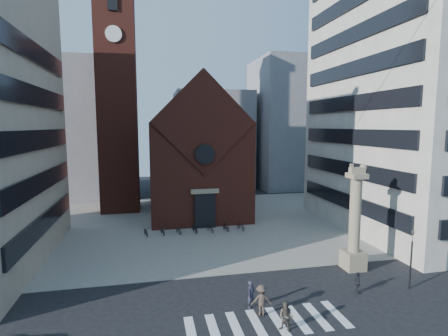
{
  "coord_description": "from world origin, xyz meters",
  "views": [
    {
      "loc": [
        -6.08,
        -21.52,
        11.63
      ],
      "look_at": [
        0.3,
        8.0,
        7.98
      ],
      "focal_mm": 28.0,
      "sensor_mm": 36.0,
      "label": 1
    }
  ],
  "objects_px": {
    "traffic_light": "(411,258)",
    "scooter_0": "(146,232)",
    "pedestrian_1": "(286,317)",
    "pedestrian_2": "(357,283)",
    "pedestrian_0": "(251,294)",
    "lion_column": "(355,228)"
  },
  "relations": [
    {
      "from": "pedestrian_0",
      "to": "scooter_0",
      "type": "bearing_deg",
      "value": 74.26
    },
    {
      "from": "lion_column",
      "to": "pedestrian_2",
      "type": "height_order",
      "value": "lion_column"
    },
    {
      "from": "pedestrian_0",
      "to": "pedestrian_1",
      "type": "xyz_separation_m",
      "value": [
        1.17,
        -2.97,
        0.0
      ]
    },
    {
      "from": "traffic_light",
      "to": "pedestrian_0",
      "type": "distance_m",
      "value": 11.97
    },
    {
      "from": "pedestrian_1",
      "to": "traffic_light",
      "type": "bearing_deg",
      "value": 56.36
    },
    {
      "from": "pedestrian_1",
      "to": "pedestrian_0",
      "type": "bearing_deg",
      "value": 151.88
    },
    {
      "from": "lion_column",
      "to": "pedestrian_1",
      "type": "bearing_deg",
      "value": -140.9
    },
    {
      "from": "lion_column",
      "to": "scooter_0",
      "type": "distance_m",
      "value": 20.85
    },
    {
      "from": "pedestrian_0",
      "to": "pedestrian_1",
      "type": "height_order",
      "value": "pedestrian_1"
    },
    {
      "from": "traffic_light",
      "to": "pedestrian_1",
      "type": "height_order",
      "value": "traffic_light"
    },
    {
      "from": "lion_column",
      "to": "pedestrian_0",
      "type": "relative_size",
      "value": 4.93
    },
    {
      "from": "pedestrian_1",
      "to": "pedestrian_2",
      "type": "relative_size",
      "value": 1.15
    },
    {
      "from": "lion_column",
      "to": "pedestrian_1",
      "type": "relative_size",
      "value": 4.92
    },
    {
      "from": "traffic_light",
      "to": "scooter_0",
      "type": "relative_size",
      "value": 2.48
    },
    {
      "from": "pedestrian_2",
      "to": "scooter_0",
      "type": "xyz_separation_m",
      "value": [
        -14.49,
        16.12,
        -0.26
      ]
    },
    {
      "from": "traffic_light",
      "to": "pedestrian_2",
      "type": "bearing_deg",
      "value": 177.94
    },
    {
      "from": "traffic_light",
      "to": "pedestrian_0",
      "type": "bearing_deg",
      "value": -179.44
    },
    {
      "from": "pedestrian_1",
      "to": "pedestrian_2",
      "type": "bearing_deg",
      "value": 66.35
    },
    {
      "from": "pedestrian_0",
      "to": "pedestrian_2",
      "type": "height_order",
      "value": "pedestrian_0"
    },
    {
      "from": "pedestrian_0",
      "to": "scooter_0",
      "type": "distance_m",
      "value": 17.71
    },
    {
      "from": "pedestrian_2",
      "to": "pedestrian_0",
      "type": "bearing_deg",
      "value": 105.57
    },
    {
      "from": "traffic_light",
      "to": "scooter_0",
      "type": "bearing_deg",
      "value": 138.82
    }
  ]
}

